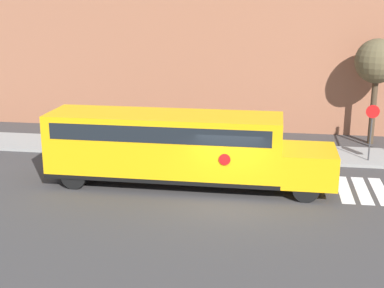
% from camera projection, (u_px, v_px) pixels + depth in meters
% --- Properties ---
extents(ground_plane, '(60.00, 60.00, 0.00)m').
position_uv_depth(ground_plane, '(228.00, 201.00, 20.21)').
color(ground_plane, '#3A3838').
extents(sidewalk_strip, '(44.00, 3.00, 0.15)m').
position_uv_depth(sidewalk_strip, '(240.00, 152.00, 26.37)').
color(sidewalk_strip, gray).
rests_on(sidewalk_strip, ground).
extents(building_backdrop, '(32.00, 4.00, 9.05)m').
position_uv_depth(building_backdrop, '(250.00, 48.00, 31.37)').
color(building_backdrop, '#935B42').
rests_on(building_backdrop, ground).
extents(school_bus, '(11.48, 2.57, 2.96)m').
position_uv_depth(school_bus, '(176.00, 145.00, 21.50)').
color(school_bus, '#EAA80F').
rests_on(school_bus, ground).
extents(stop_sign, '(0.61, 0.10, 2.76)m').
position_uv_depth(stop_sign, '(371.00, 126.00, 24.28)').
color(stop_sign, '#38383A').
rests_on(stop_sign, ground).
extents(tree_near_sidewalk, '(2.26, 2.26, 5.45)m').
position_uv_depth(tree_near_sidewalk, '(377.00, 62.00, 27.00)').
color(tree_near_sidewalk, '#423323').
rests_on(tree_near_sidewalk, ground).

